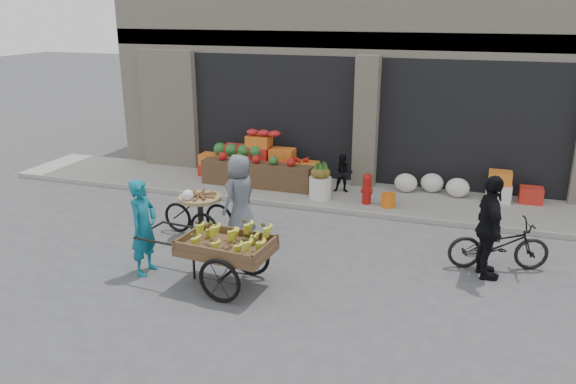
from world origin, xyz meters
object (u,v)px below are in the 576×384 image
(orange_bucket, at_px, (388,200))
(cyclist, at_px, (489,228))
(pineapple_bin, at_px, (320,188))
(vendor_woman, at_px, (144,227))
(banana_cart, at_px, (223,243))
(seated_person, at_px, (343,173))
(tricycle_cart, at_px, (200,209))
(fire_hydrant, at_px, (367,187))
(bicycle, at_px, (499,244))
(vendor_grey, at_px, (240,196))

(orange_bucket, bearing_deg, cyclist, -52.43)
(pineapple_bin, distance_m, vendor_woman, 4.84)
(banana_cart, height_order, cyclist, cyclist)
(seated_person, distance_m, tricycle_cart, 3.91)
(fire_hydrant, height_order, tricycle_cart, tricycle_cart)
(banana_cart, distance_m, tricycle_cart, 2.22)
(bicycle, bearing_deg, tricycle_cart, 78.47)
(bicycle, bearing_deg, cyclist, 138.51)
(fire_hydrant, bearing_deg, vendor_grey, -131.71)
(pineapple_bin, xyz_separation_m, seated_person, (0.40, 0.60, 0.21))
(seated_person, xyz_separation_m, banana_cart, (-0.79, -5.06, 0.16))
(tricycle_cart, bearing_deg, cyclist, 5.16)
(banana_cart, bearing_deg, bicycle, 31.35)
(seated_person, relative_size, bicycle, 0.54)
(orange_bucket, xyz_separation_m, seated_person, (-1.20, 0.70, 0.31))
(seated_person, distance_m, vendor_grey, 3.31)
(vendor_woman, relative_size, bicycle, 0.97)
(pineapple_bin, height_order, vendor_woman, vendor_woman)
(banana_cart, height_order, tricycle_cart, banana_cart)
(pineapple_bin, distance_m, bicycle, 4.52)
(fire_hydrant, xyz_separation_m, banana_cart, (-1.49, -4.41, 0.25))
(seated_person, xyz_separation_m, vendor_grey, (-1.39, -2.99, 0.24))
(pineapple_bin, relative_size, vendor_woman, 0.31)
(pineapple_bin, relative_size, tricycle_cart, 0.36)
(pineapple_bin, distance_m, banana_cart, 4.49)
(pineapple_bin, relative_size, fire_hydrant, 0.73)
(orange_bucket, height_order, cyclist, cyclist)
(fire_hydrant, bearing_deg, cyclist, -46.79)
(fire_hydrant, height_order, orange_bucket, fire_hydrant)
(fire_hydrant, distance_m, seated_person, 0.96)
(pineapple_bin, distance_m, vendor_grey, 2.63)
(orange_bucket, xyz_separation_m, tricycle_cart, (-3.31, -2.59, 0.30))
(orange_bucket, height_order, vendor_grey, vendor_grey)
(banana_cart, bearing_deg, fire_hydrant, 76.36)
(orange_bucket, relative_size, cyclist, 0.18)
(orange_bucket, xyz_separation_m, vendor_woman, (-3.47, -4.34, 0.56))
(vendor_woman, xyz_separation_m, cyclist, (5.51, 1.68, 0.06))
(tricycle_cart, bearing_deg, banana_cart, -47.21)
(orange_bucket, bearing_deg, tricycle_cart, -141.97)
(seated_person, bearing_deg, orange_bucket, -40.26)
(vendor_grey, bearing_deg, banana_cart, 32.27)
(tricycle_cart, xyz_separation_m, vendor_grey, (0.73, 0.30, 0.26))
(vendor_woman, height_order, tricycle_cart, vendor_woman)
(fire_hydrant, distance_m, orange_bucket, 0.55)
(orange_bucket, bearing_deg, bicycle, -45.19)
(orange_bucket, height_order, seated_person, seated_person)
(pineapple_bin, bearing_deg, fire_hydrant, -2.60)
(orange_bucket, relative_size, vendor_grey, 0.19)
(fire_hydrant, distance_m, cyclist, 3.74)
(orange_bucket, height_order, vendor_woman, vendor_woman)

